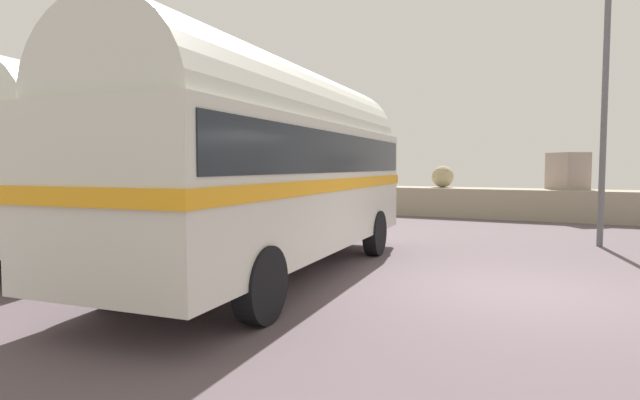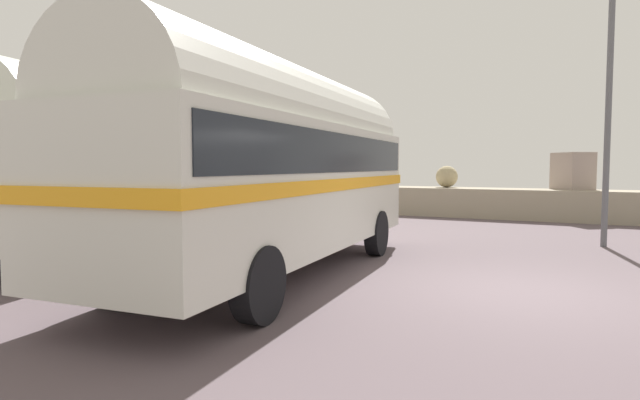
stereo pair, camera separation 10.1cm
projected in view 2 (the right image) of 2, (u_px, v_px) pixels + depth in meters
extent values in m
cube|color=#574A4F|center=(518.00, 292.00, 7.89)|extent=(32.00, 26.00, 0.02)
cube|color=gray|center=(561.00, 205.00, 18.27)|extent=(31.36, 1.80, 1.10)
sphere|color=tan|center=(276.00, 173.00, 23.93)|extent=(1.04, 1.04, 1.04)
sphere|color=gray|center=(339.00, 170.00, 22.37)|extent=(1.36, 1.36, 1.36)
sphere|color=tan|center=(447.00, 177.00, 20.32)|extent=(0.84, 0.84, 0.84)
cube|color=gray|center=(573.00, 171.00, 18.46)|extent=(1.54, 1.61, 1.32)
cylinder|color=black|center=(284.00, 228.00, 11.90)|extent=(0.38, 0.98, 0.96)
cylinder|color=black|center=(377.00, 233.00, 11.07)|extent=(0.38, 0.98, 0.96)
cylinder|color=black|center=(117.00, 271.00, 7.08)|extent=(0.38, 0.98, 0.96)
cylinder|color=black|center=(259.00, 285.00, 6.25)|extent=(0.38, 0.98, 0.96)
cube|color=silver|center=(275.00, 187.00, 9.01)|extent=(3.24, 8.60, 2.10)
cylinder|color=silver|center=(274.00, 126.00, 8.94)|extent=(3.00, 8.25, 2.20)
cube|color=orange|center=(275.00, 184.00, 9.00)|extent=(3.29, 8.69, 0.20)
cube|color=black|center=(275.00, 153.00, 8.97)|extent=(3.24, 8.27, 0.64)
cube|color=silver|center=(352.00, 215.00, 13.01)|extent=(2.28, 0.39, 0.28)
cylinder|color=black|center=(159.00, 216.00, 14.83)|extent=(0.47, 1.00, 0.96)
cylinder|color=black|center=(229.00, 218.00, 14.21)|extent=(0.47, 1.00, 0.96)
cylinder|color=black|center=(0.00, 241.00, 9.84)|extent=(0.47, 1.00, 0.96)
cylinder|color=black|center=(98.00, 247.00, 9.22)|extent=(0.47, 1.00, 0.96)
cube|color=silver|center=(134.00, 182.00, 11.96)|extent=(4.03, 8.71, 2.10)
cylinder|color=silver|center=(133.00, 136.00, 11.89)|extent=(3.77, 8.34, 2.20)
cube|color=#BB3328|center=(134.00, 179.00, 11.95)|extent=(4.10, 8.80, 0.20)
cube|color=black|center=(134.00, 157.00, 11.92)|extent=(4.00, 8.39, 0.64)
cube|color=silver|center=(220.00, 206.00, 16.10)|extent=(2.27, 0.61, 0.28)
cylinder|color=#5B5B60|center=(609.00, 96.00, 12.06)|extent=(0.14, 0.14, 7.12)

